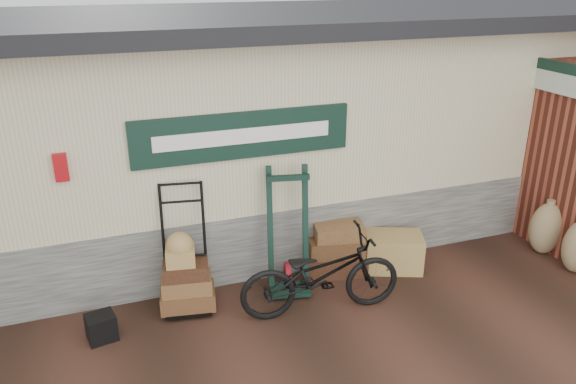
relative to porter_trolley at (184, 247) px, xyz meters
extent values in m
plane|color=black|center=(1.11, -0.74, -0.76)|extent=(80.00, 80.00, 0.00)
cube|color=#4C4C47|center=(1.11, 2.01, -0.31)|extent=(14.00, 3.54, 0.90)
cube|color=#C0B28C|center=(1.11, 2.01, 1.19)|extent=(14.00, 3.50, 2.10)
cube|color=black|center=(1.11, 1.86, 2.34)|extent=(14.40, 4.10, 0.20)
cube|color=black|center=(0.81, 0.23, 1.19)|extent=(2.60, 0.06, 0.55)
cube|color=white|center=(0.81, 0.19, 1.19)|extent=(2.10, 0.01, 0.18)
cube|color=#A40B11|center=(-1.19, 0.23, 1.04)|extent=(0.14, 0.10, 0.30)
cube|color=maroon|center=(5.81, 0.46, 0.54)|extent=(1.60, 4.50, 2.60)
cube|color=olive|center=(2.73, -0.09, -0.51)|extent=(0.87, 0.73, 0.48)
cube|color=black|center=(-1.01, -0.39, -0.61)|extent=(0.34, 0.31, 0.30)
imported|color=black|center=(1.42, -0.70, -0.21)|extent=(0.86, 1.95, 1.10)
ellipsoid|color=brown|center=(4.94, -0.44, -0.38)|extent=(0.54, 0.48, 0.76)
camera|label=1|loc=(-0.84, -5.83, 3.01)|focal=35.00mm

